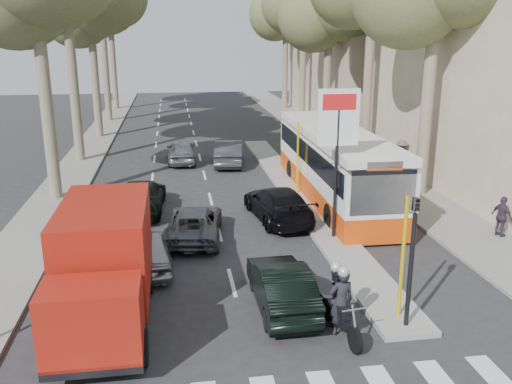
% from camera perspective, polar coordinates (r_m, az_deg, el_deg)
% --- Properties ---
extents(ground, '(120.00, 120.00, 0.00)m').
position_cam_1_polar(ground, '(15.41, 1.72, -12.46)').
color(ground, '#28282B').
rests_on(ground, ground).
extents(sidewalk_right, '(3.20, 70.00, 0.12)m').
position_cam_1_polar(sidewalk_right, '(40.53, 7.25, 5.70)').
color(sidewalk_right, gray).
rests_on(sidewalk_right, ground).
extents(median_left, '(2.40, 64.00, 0.12)m').
position_cam_1_polar(median_left, '(42.28, -16.25, 5.62)').
color(median_left, gray).
rests_on(median_left, ground).
extents(traffic_island, '(1.50, 26.00, 0.16)m').
position_cam_1_polar(traffic_island, '(26.00, 4.33, -0.14)').
color(traffic_island, gray).
rests_on(traffic_island, ground).
extents(building_far, '(11.00, 20.00, 16.00)m').
position_cam_1_polar(building_far, '(50.60, 12.53, 16.58)').
color(building_far, '#B7A88E').
rests_on(building_far, ground).
extents(billboard, '(1.50, 12.10, 5.60)m').
position_cam_1_polar(billboard, '(19.52, 8.55, 5.16)').
color(billboard, yellow).
rests_on(billboard, ground).
extents(traffic_light_island, '(0.16, 0.41, 3.60)m').
position_cam_1_polar(traffic_light_island, '(14.01, 16.20, -4.96)').
color(traffic_light_island, black).
rests_on(traffic_light_island, ground).
extents(tree_r_c, '(7.40, 7.20, 13.32)m').
position_cam_1_polar(tree_r_c, '(41.11, 7.92, 19.31)').
color(tree_r_c, '#6B604C').
rests_on(tree_r_c, ground).
extents(tree_r_e, '(7.40, 7.20, 14.10)m').
position_cam_1_polar(tree_r_e, '(56.70, 3.29, 19.25)').
color(tree_r_e, '#6B604C').
rests_on(tree_r_e, ground).
extents(silver_hatchback, '(1.81, 3.82, 1.26)m').
position_cam_1_polar(silver_hatchback, '(18.11, -11.36, -6.03)').
color(silver_hatchback, '#A3A6AB').
rests_on(silver_hatchback, ground).
extents(dark_hatchback, '(1.45, 4.04, 1.32)m').
position_cam_1_polar(dark_hatchback, '(15.36, 2.70, -9.79)').
color(dark_hatchback, black).
rests_on(dark_hatchback, ground).
extents(queue_car_a, '(2.48, 4.51, 1.19)m').
position_cam_1_polar(queue_car_a, '(20.45, -6.54, -3.28)').
color(queue_car_a, '#51545A').
rests_on(queue_car_a, ground).
extents(queue_car_b, '(2.52, 4.98, 1.39)m').
position_cam_1_polar(queue_car_b, '(22.32, 2.32, -1.25)').
color(queue_car_b, black).
rests_on(queue_car_b, ground).
extents(queue_car_c, '(1.71, 4.08, 1.38)m').
position_cam_1_polar(queue_car_c, '(32.72, -7.90, 4.27)').
color(queue_car_c, '#93969A').
rests_on(queue_car_c, ground).
extents(queue_car_d, '(2.14, 4.63, 1.47)m').
position_cam_1_polar(queue_car_d, '(31.91, -2.88, 4.19)').
color(queue_car_d, '#43464A').
rests_on(queue_car_d, ground).
extents(queue_car_e, '(2.20, 4.86, 1.38)m').
position_cam_1_polar(queue_car_e, '(23.87, -12.04, -0.43)').
color(queue_car_e, black).
rests_on(queue_car_e, ground).
extents(red_truck, '(2.25, 5.85, 3.12)m').
position_cam_1_polar(red_truck, '(14.72, -15.69, -7.40)').
color(red_truck, black).
rests_on(red_truck, ground).
extents(city_bus, '(2.93, 12.49, 3.28)m').
position_cam_1_polar(city_bus, '(25.26, 8.24, 3.11)').
color(city_bus, '#DF450C').
rests_on(city_bus, ground).
extents(motorcycle, '(0.90, 2.25, 1.92)m').
position_cam_1_polar(motorcycle, '(14.24, 8.63, -11.22)').
color(motorcycle, black).
rests_on(motorcycle, ground).
extents(pedestrian_near, '(0.68, 0.99, 1.55)m').
position_cam_1_polar(pedestrian_near, '(22.10, 24.47, -2.38)').
color(pedestrian_near, '#3C2D44').
rests_on(pedestrian_near, sidewalk_right).
extents(pedestrian_far, '(1.22, 0.60, 1.85)m').
position_cam_1_polar(pedestrian_far, '(30.30, 15.05, 3.59)').
color(pedestrian_far, brown).
rests_on(pedestrian_far, sidewalk_right).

